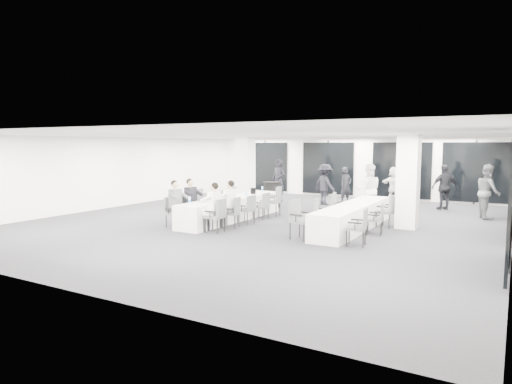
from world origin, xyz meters
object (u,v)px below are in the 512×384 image
(chair_main_left_near, at_px, (173,210))
(chair_side_right_mid, at_px, (377,217))
(chair_side_left_near, at_px, (299,217))
(standing_guest_b, at_px, (368,186))
(standing_guest_g, at_px, (279,178))
(banquet_table_side, at_px, (353,217))
(standing_guest_e, at_px, (405,183))
(ice_bucket_far, at_px, (253,191))
(banquet_table_main, at_px, (232,209))
(chair_main_left_far, at_px, (235,198))
(standing_guest_h, at_px, (488,188))
(chair_main_left_fourth, at_px, (224,201))
(chair_main_right_fourth, at_px, (263,204))
(chair_side_right_far, at_px, (389,209))
(ice_bucket_near, at_px, (213,197))
(chair_side_left_mid, at_px, (320,212))
(cocktail_table, at_px, (272,194))
(chair_main_right_mid, at_px, (248,208))
(standing_guest_f, at_px, (394,182))
(chair_main_left_second, at_px, (188,207))
(chair_side_right_near, at_px, (360,225))
(chair_side_left_far, at_px, (338,206))
(chair_main_right_far, at_px, (275,199))
(chair_main_left_mid, at_px, (204,202))
(chair_main_right_near, at_px, (217,213))
(standing_guest_d, at_px, (445,184))
(standing_guest_c, at_px, (325,182))
(chair_main_right_second, at_px, (233,211))
(standing_guest_a, at_px, (346,183))

(chair_main_left_near, height_order, chair_side_right_mid, chair_main_left_near)
(chair_side_left_near, height_order, standing_guest_b, standing_guest_b)
(standing_guest_g, bearing_deg, banquet_table_side, -32.45)
(standing_guest_e, bearing_deg, ice_bucket_far, 139.36)
(banquet_table_main, relative_size, chair_main_left_far, 5.29)
(standing_guest_g, height_order, standing_guest_h, standing_guest_g)
(chair_main_left_fourth, bearing_deg, chair_main_right_fourth, 94.57)
(standing_guest_b, bearing_deg, standing_guest_g, -47.11)
(chair_side_right_far, distance_m, ice_bucket_far, 4.85)
(ice_bucket_near, bearing_deg, chair_side_left_mid, 14.50)
(cocktail_table, bearing_deg, ice_bucket_far, -80.84)
(chair_main_left_fourth, bearing_deg, standing_guest_b, 127.78)
(chair_main_right_mid, bearing_deg, chair_side_left_near, -114.59)
(chair_side_left_near, xyz_separation_m, standing_guest_f, (0.33, 9.25, 0.28))
(chair_main_left_second, height_order, standing_guest_f, standing_guest_f)
(chair_main_right_mid, xyz_separation_m, chair_main_right_fourth, (-0.00, 0.97, -0.01))
(chair_main_left_far, bearing_deg, chair_side_right_mid, 78.66)
(chair_side_right_near, distance_m, standing_guest_g, 9.06)
(chair_main_left_near, xyz_separation_m, chair_main_right_mid, (1.66, 1.65, -0.01))
(banquet_table_main, bearing_deg, chair_main_left_second, -123.61)
(chair_main_left_second, bearing_deg, chair_side_right_mid, 107.28)
(standing_guest_b, relative_size, standing_guest_h, 0.99)
(chair_side_left_far, xyz_separation_m, standing_guest_b, (0.43, 1.90, 0.49))
(standing_guest_e, bearing_deg, ice_bucket_near, 149.03)
(chair_main_right_far, bearing_deg, chair_main_right_mid, 170.14)
(chair_side_right_mid, xyz_separation_m, standing_guest_f, (-1.34, 7.66, 0.36))
(chair_side_left_mid, bearing_deg, chair_main_right_mid, -96.73)
(chair_main_right_fourth, height_order, chair_side_left_far, chair_side_left_far)
(chair_main_right_far, bearing_deg, chair_side_right_far, -103.15)
(cocktail_table, distance_m, chair_main_left_near, 5.42)
(chair_main_left_mid, distance_m, standing_guest_g, 5.66)
(chair_main_left_near, height_order, chair_main_right_far, chair_main_right_far)
(chair_main_right_near, height_order, standing_guest_d, standing_guest_d)
(standing_guest_c, relative_size, standing_guest_e, 1.03)
(ice_bucket_far, bearing_deg, banquet_table_main, -91.75)
(standing_guest_f, bearing_deg, standing_guest_h, 166.53)
(chair_side_left_mid, bearing_deg, banquet_table_main, -103.57)
(ice_bucket_near, bearing_deg, standing_guest_g, 98.13)
(chair_side_right_far, bearing_deg, chair_main_left_second, 127.09)
(chair_main_right_second, height_order, chair_side_left_far, chair_side_left_far)
(chair_main_left_second, xyz_separation_m, standing_guest_a, (2.81, 7.00, 0.36))
(chair_side_left_far, bearing_deg, chair_main_left_second, -67.10)
(standing_guest_f, height_order, ice_bucket_far, standing_guest_f)
(banquet_table_main, xyz_separation_m, banquet_table_side, (4.04, 0.37, 0.00))
(chair_side_right_near, xyz_separation_m, chair_side_right_far, (0.00, 2.94, 0.03))
(chair_main_right_near, height_order, chair_side_left_mid, chair_main_right_near)
(banquet_table_side, height_order, chair_main_right_fourth, chair_main_right_fourth)
(chair_main_left_second, distance_m, chair_main_left_mid, 0.84)
(standing_guest_h, bearing_deg, banquet_table_main, 103.16)
(standing_guest_h, bearing_deg, chair_main_left_fourth, 96.35)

